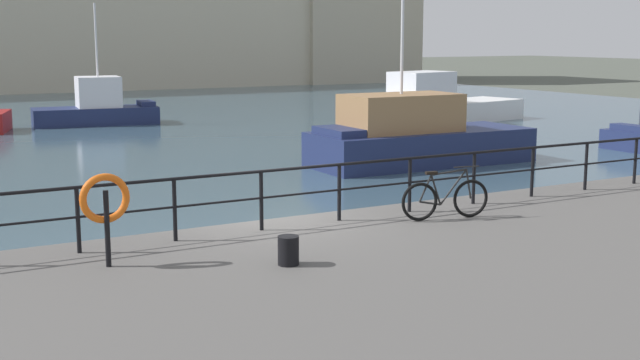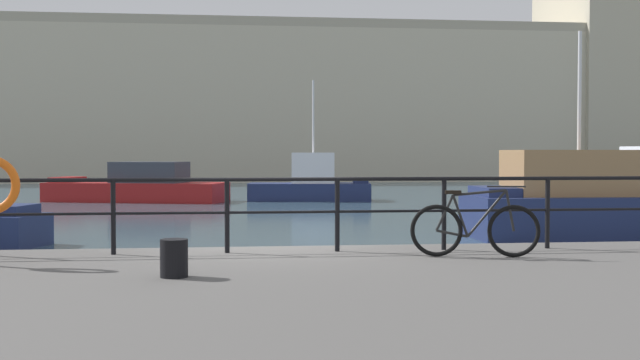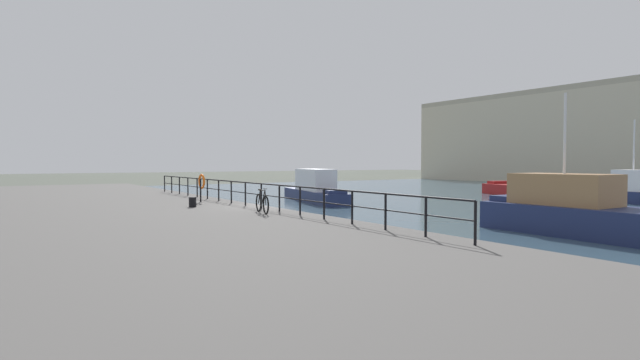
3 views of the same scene
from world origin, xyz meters
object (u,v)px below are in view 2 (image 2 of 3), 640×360
harbor_building (307,102)px  parked_bicycle (475,229)px  moored_cabin_cruiser (312,183)px  moored_blue_motorboat (598,203)px  moored_harbor_tender (138,187)px  mooring_bollard (174,258)px

harbor_building → parked_bicycle: harbor_building is taller
moored_cabin_cruiser → moored_blue_motorboat: bearing=-64.5°
moored_harbor_tender → mooring_bollard: (3.34, -29.61, 0.39)m
harbor_building → moored_blue_motorboat: (3.09, -46.64, -5.57)m
harbor_building → moored_harbor_tender: bearing=-110.9°
harbor_building → moored_cabin_cruiser: harbor_building is taller
mooring_bollard → harbor_building: bearing=82.6°
harbor_building → moored_harbor_tender: 31.19m
moored_blue_motorboat → harbor_building: bearing=-84.9°
moored_blue_motorboat → mooring_bollard: bearing=48.6°
moored_blue_motorboat → parked_bicycle: bearing=58.1°
moored_cabin_cruiser → mooring_bollard: size_ratio=13.64×
moored_blue_motorboat → parked_bicycle: 12.22m
parked_bicycle → mooring_bollard: size_ratio=3.97×
moored_cabin_cruiser → moored_harbor_tender: bearing=-174.7°
harbor_building → moored_blue_motorboat: bearing=-86.2°
moored_blue_motorboat → mooring_bollard: (-10.68, -11.60, 0.16)m
moored_cabin_cruiser → moored_blue_motorboat: 18.70m
harbor_building → parked_bicycle: size_ratio=45.36×
moored_harbor_tender → parked_bicycle: size_ratio=5.02×
mooring_bollard → moored_blue_motorboat: bearing=47.4°
harbor_building → mooring_bollard: size_ratio=180.03×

